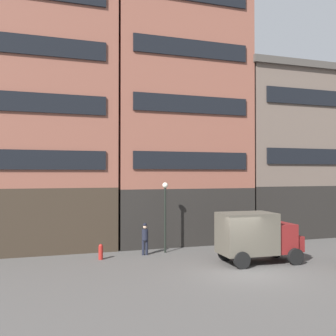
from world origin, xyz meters
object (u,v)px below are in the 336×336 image
at_px(fire_hydrant_curbside, 101,252).
at_px(delivery_truck_near, 257,235).
at_px(pedestrian_officer, 145,238).
at_px(streetlamp_curbside, 165,207).

bearing_deg(fire_hydrant_curbside, delivery_truck_near, -24.24).
bearing_deg(pedestrian_officer, fire_hydrant_curbside, -171.29).
height_order(streetlamp_curbside, fire_hydrant_curbside, streetlamp_curbside).
distance_m(delivery_truck_near, streetlamp_curbside, 5.65).
relative_size(delivery_truck_near, fire_hydrant_curbside, 5.33).
bearing_deg(streetlamp_curbside, delivery_truck_near, -48.24).
relative_size(delivery_truck_near, pedestrian_officer, 2.46).
distance_m(delivery_truck_near, fire_hydrant_curbside, 8.35).
relative_size(pedestrian_officer, streetlamp_curbside, 0.44).
distance_m(pedestrian_officer, fire_hydrant_curbside, 2.67).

